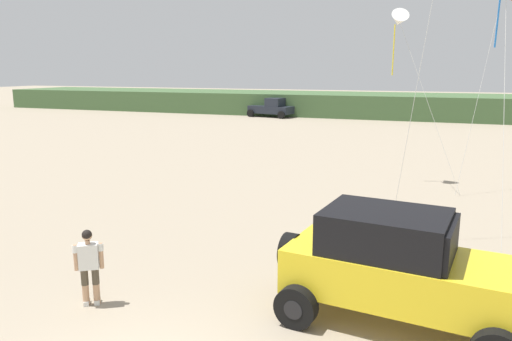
{
  "coord_description": "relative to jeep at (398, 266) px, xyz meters",
  "views": [
    {
      "loc": [
        4.1,
        -5.55,
        4.93
      ],
      "look_at": [
        0.54,
        3.97,
        2.81
      ],
      "focal_mm": 34.39,
      "sensor_mm": 36.0,
      "label": 1
    }
  ],
  "objects": [
    {
      "name": "jeep",
      "position": [
        0.0,
        0.0,
        0.0
      ],
      "size": [
        4.97,
        2.88,
        2.26
      ],
      "color": "yellow",
      "rests_on": "ground_plane"
    },
    {
      "name": "person_watching",
      "position": [
        -6.12,
        -1.44,
        -0.26
      ],
      "size": [
        0.54,
        0.45,
        1.67
      ],
      "color": "tan",
      "rests_on": "ground_plane"
    },
    {
      "name": "distant_pickup",
      "position": [
        -15.79,
        39.09,
        -0.26
      ],
      "size": [
        4.9,
        3.25,
        1.98
      ],
      "color": "#1E232D",
      "rests_on": "ground_plane"
    },
    {
      "name": "kite_purple_stunt",
      "position": [
        -1.34,
        12.9,
        5.71
      ],
      "size": [
        3.33,
        2.23,
        7.44
      ],
      "color": "white",
      "rests_on": "ground_plane"
    },
    {
      "name": "dune_ridge",
      "position": [
        -6.28,
        44.39,
        -0.04
      ],
      "size": [
        90.0,
        9.73,
        2.31
      ],
      "primitive_type": "cube",
      "color": "#426038",
      "rests_on": "ground_plane"
    }
  ]
}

